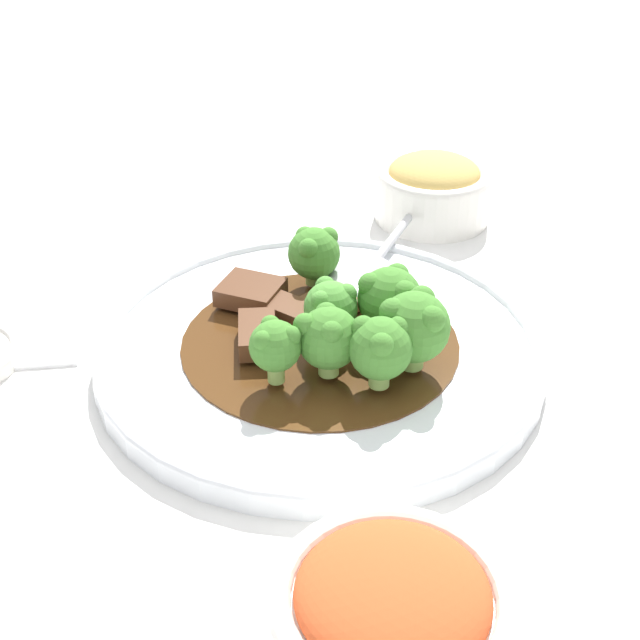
% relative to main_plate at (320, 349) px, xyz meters
% --- Properties ---
extents(ground_plane, '(4.00, 4.00, 0.00)m').
position_rel_main_plate_xyz_m(ground_plane, '(0.00, 0.00, -0.01)').
color(ground_plane, white).
extents(main_plate, '(0.31, 0.31, 0.02)m').
position_rel_main_plate_xyz_m(main_plate, '(0.00, 0.00, 0.00)').
color(main_plate, white).
rests_on(main_plate, ground_plane).
extents(beef_strip_0, '(0.07, 0.06, 0.01)m').
position_rel_main_plate_xyz_m(beef_strip_0, '(-0.02, -0.04, 0.01)').
color(beef_strip_0, brown).
rests_on(beef_strip_0, main_plate).
extents(beef_strip_1, '(0.06, 0.06, 0.01)m').
position_rel_main_plate_xyz_m(beef_strip_1, '(0.04, -0.06, 0.02)').
color(beef_strip_1, '#56331E').
rests_on(beef_strip_1, main_plate).
extents(beef_strip_2, '(0.06, 0.06, 0.01)m').
position_rel_main_plate_xyz_m(beef_strip_2, '(0.02, -0.03, 0.01)').
color(beef_strip_2, '#56331E').
rests_on(beef_strip_2, main_plate).
extents(beef_strip_3, '(0.03, 0.05, 0.01)m').
position_rel_main_plate_xyz_m(beef_strip_3, '(0.04, -0.00, 0.02)').
color(beef_strip_3, '#56331E').
rests_on(beef_strip_3, main_plate).
extents(broccoli_floret_0, '(0.04, 0.04, 0.05)m').
position_rel_main_plate_xyz_m(broccoli_floret_0, '(0.00, 0.04, 0.04)').
color(broccoli_floret_0, '#8EB756').
rests_on(broccoli_floret_0, main_plate).
extents(broccoli_floret_1, '(0.03, 0.03, 0.04)m').
position_rel_main_plate_xyz_m(broccoli_floret_1, '(0.03, 0.05, 0.04)').
color(broccoli_floret_1, '#8EB756').
rests_on(broccoli_floret_1, main_plate).
extents(broccoli_floret_2, '(0.04, 0.04, 0.05)m').
position_rel_main_plate_xyz_m(broccoli_floret_2, '(-0.03, 0.06, 0.04)').
color(broccoli_floret_2, '#8EB756').
rests_on(broccoli_floret_2, main_plate).
extents(broccoli_floret_3, '(0.04, 0.04, 0.05)m').
position_rel_main_plate_xyz_m(broccoli_floret_3, '(-0.05, 0.00, 0.04)').
color(broccoli_floret_3, '#7FA84C').
rests_on(broccoli_floret_3, main_plate).
extents(broccoli_floret_4, '(0.04, 0.04, 0.04)m').
position_rel_main_plate_xyz_m(broccoli_floret_4, '(-0.01, -0.00, 0.03)').
color(broccoli_floret_4, '#7FA84C').
rests_on(broccoli_floret_4, main_plate).
extents(broccoli_floret_5, '(0.04, 0.04, 0.05)m').
position_rel_main_plate_xyz_m(broccoli_floret_5, '(-0.01, -0.08, 0.04)').
color(broccoli_floret_5, '#7FA84C').
rests_on(broccoli_floret_5, main_plate).
extents(broccoli_floret_6, '(0.05, 0.05, 0.05)m').
position_rel_main_plate_xyz_m(broccoli_floret_6, '(-0.06, 0.04, 0.04)').
color(broccoli_floret_6, '#7FA84C').
rests_on(broccoli_floret_6, main_plate).
extents(serving_spoon, '(0.15, 0.22, 0.01)m').
position_rel_main_plate_xyz_m(serving_spoon, '(-0.05, -0.08, 0.02)').
color(serving_spoon, '#B7B7BC').
rests_on(serving_spoon, main_plate).
extents(side_bowl_kimchi, '(0.12, 0.12, 0.06)m').
position_rel_main_plate_xyz_m(side_bowl_kimchi, '(-0.00, 0.25, 0.02)').
color(side_bowl_kimchi, white).
rests_on(side_bowl_kimchi, ground_plane).
extents(side_bowl_appetizer, '(0.10, 0.10, 0.06)m').
position_rel_main_plate_xyz_m(side_bowl_appetizer, '(-0.13, -0.21, 0.02)').
color(side_bowl_appetizer, white).
rests_on(side_bowl_appetizer, ground_plane).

